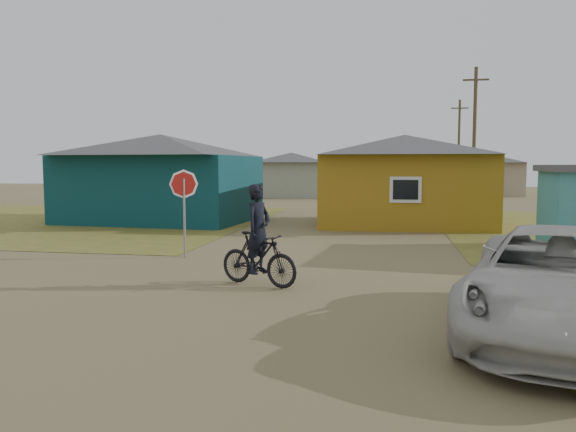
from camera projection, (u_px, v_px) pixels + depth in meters
name	position (u px, v px, depth m)	size (l,w,h in m)	color
ground	(292.00, 294.00, 11.32)	(120.00, 120.00, 0.00)	olive
grass_nw	(48.00, 220.00, 26.56)	(20.00, 18.00, 0.00)	olive
house_teal	(161.00, 177.00, 25.88)	(8.93, 7.08, 4.00)	#0A343B
house_yellow	(404.00, 179.00, 24.40)	(7.72, 6.76, 3.90)	#A07618
house_pale_west	(291.00, 174.00, 45.53)	(7.04, 6.15, 3.60)	gray
house_beige_east	(485.00, 174.00, 48.55)	(6.95, 6.05, 3.60)	tan
house_pale_north	(236.00, 173.00, 58.73)	(6.28, 5.81, 3.40)	gray
utility_pole_near	(474.00, 137.00, 31.33)	(1.40, 0.20, 8.00)	brown
utility_pole_far	(459.00, 146.00, 46.83)	(1.40, 0.20, 8.00)	brown
stop_sign	(184.00, 193.00, 15.59)	(0.80, 0.17, 2.47)	gray
cyclist	(258.00, 249.00, 12.04)	(2.00, 1.23, 2.18)	black
vehicle	(562.00, 283.00, 8.50)	(2.71, 5.88, 1.63)	#B3B3AF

